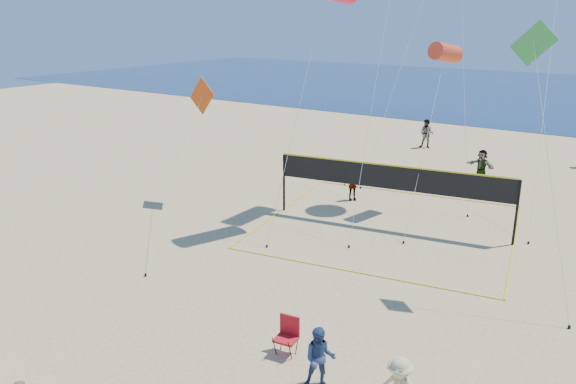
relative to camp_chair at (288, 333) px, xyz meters
The scene contains 9 objects.
bystander_a 1.64m from the camp_chair, 28.11° to the right, with size 0.76×0.60×1.57m, color navy.
far_person_0 13.20m from the camp_chair, 110.48° to the left, with size 0.87×0.36×1.48m, color gray.
far_person_1 18.83m from the camp_chair, 91.09° to the left, with size 1.66×0.53×1.79m, color gray.
far_person_3 25.75m from the camp_chair, 102.91° to the left, with size 0.93×0.73×1.92m, color gray.
camp_chair is the anchor object (origin of this frame).
volleyball_net 10.35m from the camp_chair, 99.38° to the left, with size 11.50×11.37×2.67m.
kite_2 14.90m from the camp_chair, 94.10° to the left, with size 1.14×5.73×7.48m.
kite_3 13.74m from the camp_chair, 141.68° to the left, with size 4.82×7.64×5.90m.
kite_4 10.36m from the camp_chair, 60.66° to the left, with size 2.94×1.77×8.41m.
Camera 1 is at (7.26, -7.97, 8.51)m, focal length 35.00 mm.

